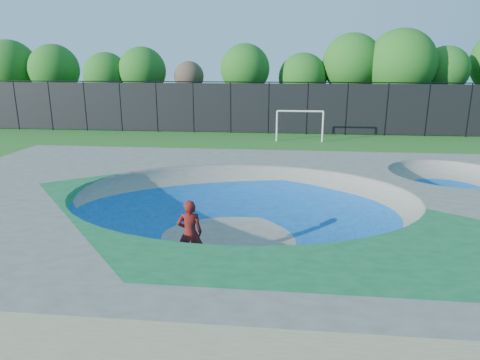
# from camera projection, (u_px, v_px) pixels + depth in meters

# --- Properties ---
(ground) EXTENTS (120.00, 120.00, 0.00)m
(ground) POSITION_uv_depth(u_px,v_px,m) (242.00, 237.00, 13.86)
(ground) COLOR #22611A
(ground) RESTS_ON ground
(skate_deck) EXTENTS (22.00, 14.00, 1.50)m
(skate_deck) POSITION_uv_depth(u_px,v_px,m) (242.00, 216.00, 13.66)
(skate_deck) COLOR gray
(skate_deck) RESTS_ON ground
(skater) EXTENTS (0.77, 0.59, 1.90)m
(skater) POSITION_uv_depth(u_px,v_px,m) (190.00, 233.00, 11.76)
(skater) COLOR red
(skater) RESTS_ON ground
(skateboard) EXTENTS (0.80, 0.29, 0.05)m
(skateboard) POSITION_uv_depth(u_px,v_px,m) (191.00, 264.00, 12.01)
(skateboard) COLOR black
(skateboard) RESTS_ON ground
(soccer_goal) EXTENTS (3.36, 0.12, 2.22)m
(soccer_goal) POSITION_uv_depth(u_px,v_px,m) (300.00, 120.00, 30.22)
(soccer_goal) COLOR silver
(soccer_goal) RESTS_ON ground
(fence) EXTENTS (48.09, 0.09, 4.04)m
(fence) POSITION_uv_depth(u_px,v_px,m) (269.00, 107.00, 33.44)
(fence) COLOR black
(fence) RESTS_ON ground
(treeline) EXTENTS (53.67, 7.82, 8.54)m
(treeline) POSITION_uv_depth(u_px,v_px,m) (306.00, 68.00, 37.15)
(treeline) COLOR #4F3327
(treeline) RESTS_ON ground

